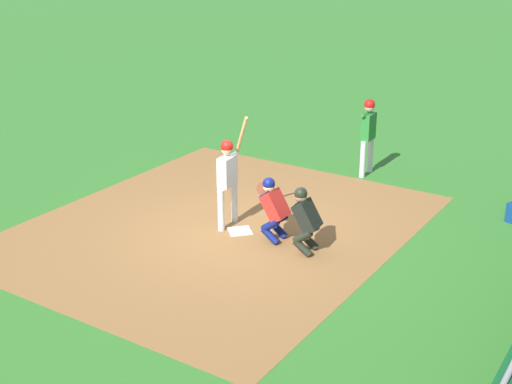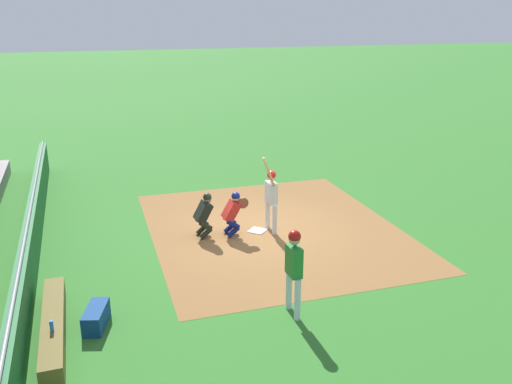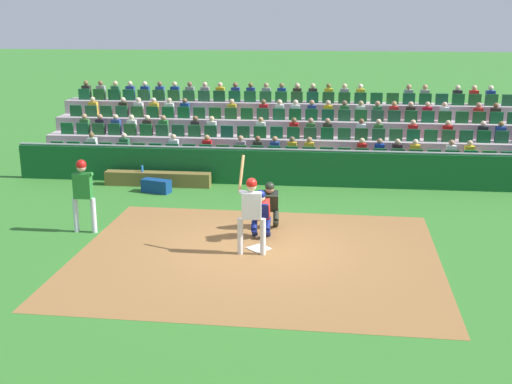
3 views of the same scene
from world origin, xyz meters
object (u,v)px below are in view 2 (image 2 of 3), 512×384
batter_at_plate (271,194)px  catcher_crouching (233,211)px  home_plate_marker (257,231)px  on_deck_batter (294,263)px  water_bottle_on_bench (52,326)px  dugout_bench (54,327)px  home_plate_umpire (204,213)px  equipment_duffel_bag (96,317)px

batter_at_plate → catcher_crouching: size_ratio=1.78×
home_plate_marker → on_deck_batter: 4.62m
catcher_crouching → water_bottle_on_bench: size_ratio=6.11×
water_bottle_on_bench → on_deck_batter: (0.14, 4.62, 0.60)m
dugout_bench → on_deck_batter: size_ratio=1.81×
batter_at_plate → home_plate_umpire: batter_at_plate is taller
catcher_crouching → on_deck_batter: size_ratio=0.68×
batter_at_plate → water_bottle_on_bench: bearing=-54.0°
batter_at_plate → equipment_duffel_bag: 6.11m
dugout_bench → equipment_duffel_bag: dugout_bench is taller
batter_at_plate → on_deck_batter: bearing=-14.1°
on_deck_batter → dugout_bench: bearing=-97.7°
dugout_bench → equipment_duffel_bag: 0.80m
catcher_crouching → water_bottle_on_bench: bearing=-47.5°
home_plate_marker → equipment_duffel_bag: size_ratio=0.50×
home_plate_marker → batter_at_plate: 1.16m
catcher_crouching → water_bottle_on_bench: (4.24, -4.62, -0.16)m
home_plate_marker → home_plate_umpire: home_plate_umpire is taller
equipment_duffel_bag → water_bottle_on_bench: bearing=-33.4°
dugout_bench → water_bottle_on_bench: size_ratio=16.29×
home_plate_marker → dugout_bench: dugout_bench is taller
home_plate_marker → on_deck_batter: on_deck_batter is taller
home_plate_umpire → water_bottle_on_bench: home_plate_umpire is taller
catcher_crouching → home_plate_umpire: home_plate_umpire is taller
home_plate_umpire → water_bottle_on_bench: 5.84m
home_plate_marker → catcher_crouching: size_ratio=0.35×
catcher_crouching → water_bottle_on_bench: catcher_crouching is taller
water_bottle_on_bench → equipment_duffel_bag: size_ratio=0.23×
equipment_duffel_bag → on_deck_batter: bearing=95.2°
water_bottle_on_bench → home_plate_umpire: bearing=138.8°
catcher_crouching → on_deck_batter: 4.40m
batter_at_plate → home_plate_umpire: size_ratio=1.77×
water_bottle_on_bench → on_deck_batter: on_deck_batter is taller
home_plate_umpire → on_deck_batter: 4.62m
home_plate_umpire → equipment_duffel_bag: (3.75, -3.07, -0.49)m
equipment_duffel_bag → catcher_crouching: bearing=149.8°
home_plate_marker → water_bottle_on_bench: size_ratio=2.14×
catcher_crouching → home_plate_marker: bearing=93.0°
dugout_bench → water_bottle_on_bench: bearing=1.5°
home_plate_marker → on_deck_batter: size_ratio=0.24×
home_plate_umpire → dugout_bench: size_ratio=0.38×
batter_at_plate → dugout_bench: bearing=-57.4°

